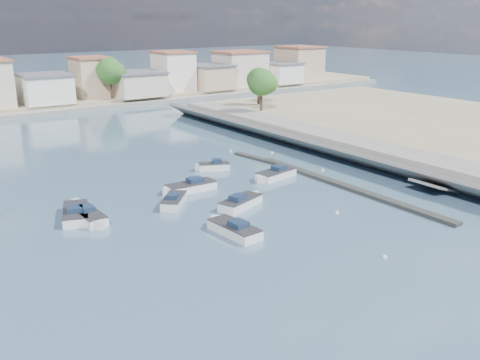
% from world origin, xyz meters
% --- Properties ---
extents(ground, '(400.00, 400.00, 0.00)m').
position_xyz_m(ground, '(0.00, 40.00, 0.00)').
color(ground, '#335567').
rests_on(ground, ground).
extents(seawall_walkway, '(5.00, 90.00, 1.80)m').
position_xyz_m(seawall_walkway, '(18.50, 13.00, 0.90)').
color(seawall_walkway, slate).
rests_on(seawall_walkway, ground).
extents(breakwater, '(2.00, 31.02, 0.35)m').
position_xyz_m(breakwater, '(6.90, 12.69, 0.17)').
color(breakwater, black).
rests_on(breakwater, ground).
extents(far_shore_land, '(160.00, 40.00, 1.40)m').
position_xyz_m(far_shore_land, '(0.00, 92.00, 0.70)').
color(far_shore_land, gray).
rests_on(far_shore_land, ground).
extents(far_shore_quay, '(160.00, 2.50, 0.80)m').
position_xyz_m(far_shore_quay, '(0.00, 71.00, 0.40)').
color(far_shore_quay, slate).
rests_on(far_shore_quay, ground).
extents(far_town, '(113.01, 12.80, 8.35)m').
position_xyz_m(far_town, '(10.71, 76.92, 4.93)').
color(far_town, beige).
rests_on(far_town, far_shore_land).
extents(shore_trees, '(74.56, 38.32, 7.92)m').
position_xyz_m(shore_trees, '(8.34, 68.11, 6.22)').
color(shore_trees, '#38281E').
rests_on(shore_trees, ground).
extents(motorboat_a, '(2.34, 5.54, 1.48)m').
position_xyz_m(motorboat_a, '(-9.23, 6.77, 0.38)').
color(motorboat_a, silver).
rests_on(motorboat_a, ground).
extents(motorboat_b, '(3.89, 4.11, 1.48)m').
position_xyz_m(motorboat_b, '(-9.73, 15.62, 0.38)').
color(motorboat_b, silver).
rests_on(motorboat_b, ground).
extents(motorboat_c, '(5.66, 2.10, 1.48)m').
position_xyz_m(motorboat_c, '(-6.69, 18.31, 0.38)').
color(motorboat_c, silver).
rests_on(motorboat_c, ground).
extents(motorboat_d, '(5.40, 2.78, 1.48)m').
position_xyz_m(motorboat_d, '(3.14, 16.84, 0.38)').
color(motorboat_d, silver).
rests_on(motorboat_d, ground).
extents(motorboat_e, '(3.67, 5.86, 1.48)m').
position_xyz_m(motorboat_e, '(-18.34, 17.72, 0.38)').
color(motorboat_e, silver).
rests_on(motorboat_e, ground).
extents(motorboat_f, '(3.88, 2.76, 1.48)m').
position_xyz_m(motorboat_f, '(-0.58, 23.51, 0.38)').
color(motorboat_f, silver).
rests_on(motorboat_f, ground).
extents(motorboat_g, '(1.83, 4.95, 1.48)m').
position_xyz_m(motorboat_g, '(-17.72, 15.79, 0.38)').
color(motorboat_g, silver).
rests_on(motorboat_g, ground).
extents(motorboat_h, '(5.21, 3.24, 1.48)m').
position_xyz_m(motorboat_h, '(-4.84, 11.58, 0.38)').
color(motorboat_h, silver).
rests_on(motorboat_h, ground).
extents(mooring_buoys, '(12.98, 33.21, 0.38)m').
position_xyz_m(mooring_buoys, '(4.98, 15.36, 0.05)').
color(mooring_buoys, silver).
rests_on(mooring_buoys, ground).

